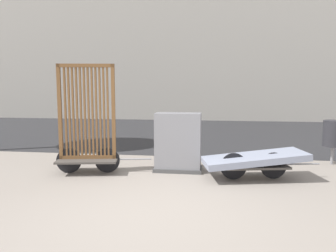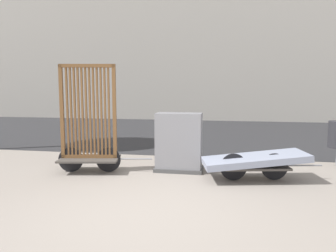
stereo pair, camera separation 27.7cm
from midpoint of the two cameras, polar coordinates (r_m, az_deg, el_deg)
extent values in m
plane|color=gray|center=(4.80, -5.08, -14.72)|extent=(60.00, 60.00, 0.00)
cube|color=#2D2D30|center=(12.98, 3.42, -1.05)|extent=(56.00, 9.34, 0.01)
cube|color=#B2ADA3|center=(20.08, 5.20, 20.20)|extent=(48.00, 4.00, 12.89)
cube|color=#4C4742|center=(7.01, -14.85, -5.68)|extent=(1.31, 0.90, 0.04)
cylinder|color=black|center=(6.94, -11.66, -5.88)|extent=(0.51, 0.13, 0.51)
cylinder|color=black|center=(7.11, -17.95, -5.77)|extent=(0.51, 0.13, 0.51)
cylinder|color=gray|center=(6.87, -7.02, -5.75)|extent=(0.69, 0.16, 0.03)
cube|color=brown|center=(7.00, -14.86, -5.24)|extent=(1.14, 0.28, 0.07)
cube|color=brown|center=(6.87, -15.34, 10.13)|extent=(1.14, 0.28, 0.07)
cube|color=brown|center=(7.01, -19.40, 2.31)|extent=(0.08, 0.08, 1.93)
cube|color=brown|center=(6.77, -10.64, 2.43)|extent=(0.08, 0.08, 1.93)
cube|color=brown|center=(6.98, -18.51, 2.32)|extent=(0.04, 0.05, 1.86)
cube|color=brown|center=(6.96, -17.90, 2.33)|extent=(0.04, 0.05, 1.86)
cube|color=brown|center=(6.94, -17.28, 2.34)|extent=(0.04, 0.05, 1.86)
cube|color=brown|center=(6.92, -16.66, 2.35)|extent=(0.04, 0.05, 1.86)
cube|color=brown|center=(6.90, -16.04, 2.36)|extent=(0.04, 0.05, 1.86)
cube|color=brown|center=(6.88, -15.41, 2.37)|extent=(0.04, 0.05, 1.86)
cube|color=brown|center=(6.86, -14.78, 2.38)|extent=(0.04, 0.05, 1.86)
cube|color=brown|center=(6.85, -14.15, 2.39)|extent=(0.04, 0.05, 1.86)
cube|color=brown|center=(6.83, -13.51, 2.40)|extent=(0.04, 0.05, 1.86)
cube|color=brown|center=(6.82, -12.87, 2.40)|extent=(0.04, 0.05, 1.86)
cube|color=brown|center=(6.80, -12.23, 2.41)|extent=(0.04, 0.05, 1.86)
cube|color=brown|center=(6.79, -11.58, 2.42)|extent=(0.04, 0.05, 1.86)
cube|color=#4C4742|center=(6.50, 13.52, -6.60)|extent=(1.32, 0.92, 0.04)
cylinder|color=black|center=(6.63, 16.78, -6.62)|extent=(0.51, 0.14, 0.51)
cylinder|color=black|center=(6.40, 10.14, -6.91)|extent=(0.51, 0.14, 0.51)
cylinder|color=gray|center=(6.85, 21.21, -6.21)|extent=(0.69, 0.17, 0.03)
cube|color=#8C93A8|center=(6.48, 13.55, -5.54)|extent=(2.05, 1.19, 0.29)
cube|color=#4C4C4C|center=(6.98, 0.61, -7.49)|extent=(1.00, 0.52, 0.08)
cube|color=gray|center=(6.87, 0.62, -2.84)|extent=(0.94, 0.46, 1.23)
cylinder|color=gray|center=(8.36, 25.81, -4.61)|extent=(0.06, 0.06, 0.42)
cylinder|color=#2D2D33|center=(8.28, 25.99, -1.17)|extent=(0.45, 0.45, 0.59)
camera|label=1|loc=(0.14, -91.24, -0.15)|focal=35.00mm
camera|label=2|loc=(0.14, 88.76, 0.15)|focal=35.00mm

